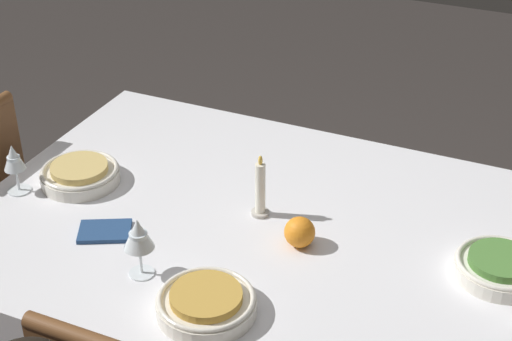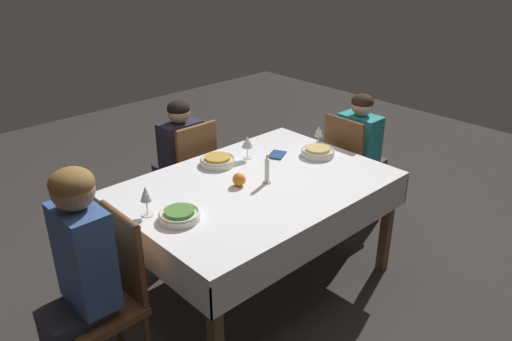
{
  "view_description": "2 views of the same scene",
  "coord_description": "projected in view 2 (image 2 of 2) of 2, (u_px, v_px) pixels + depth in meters",
  "views": [
    {
      "loc": [
        -0.65,
        1.55,
        1.93
      ],
      "look_at": [
        0.07,
        -0.08,
        0.84
      ],
      "focal_mm": 55.0,
      "sensor_mm": 36.0,
      "label": 1
    },
    {
      "loc": [
        -1.83,
        -1.95,
        2.07
      ],
      "look_at": [
        0.02,
        0.02,
        0.79
      ],
      "focal_mm": 35.0,
      "sensor_mm": 36.0,
      "label": 2
    }
  ],
  "objects": [
    {
      "name": "chair_north",
      "position": [
        190.0,
        174.0,
        3.65
      ],
      "size": [
        0.36,
        0.37,
        0.9
      ],
      "rotation": [
        0.0,
        0.0,
        3.14
      ],
      "color": "brown",
      "rests_on": "ground_plane"
    },
    {
      "name": "orange_fruit",
      "position": [
        239.0,
        179.0,
        2.94
      ],
      "size": [
        0.08,
        0.08,
        0.08
      ],
      "primitive_type": "sphere",
      "color": "orange",
      "rests_on": "dining_table"
    },
    {
      "name": "candle_centerpiece",
      "position": [
        267.0,
        172.0,
        2.96
      ],
      "size": [
        0.05,
        0.05,
        0.18
      ],
      "color": "beige",
      "rests_on": "dining_table"
    },
    {
      "name": "person_child_dark",
      "position": [
        177.0,
        159.0,
        3.72
      ],
      "size": [
        0.3,
        0.33,
        1.03
      ],
      "rotation": [
        0.0,
        0.0,
        3.14
      ],
      "color": "#282833",
      "rests_on": "ground_plane"
    },
    {
      "name": "chair_west",
      "position": [
        110.0,
        292.0,
        2.44
      ],
      "size": [
        0.37,
        0.36,
        0.9
      ],
      "rotation": [
        0.0,
        0.0,
        -1.57
      ],
      "color": "brown",
      "rests_on": "ground_plane"
    },
    {
      "name": "person_adult_denim",
      "position": [
        77.0,
        274.0,
        2.28
      ],
      "size": [
        0.34,
        0.3,
        1.18
      ],
      "rotation": [
        0.0,
        0.0,
        -1.57
      ],
      "color": "#282833",
      "rests_on": "ground_plane"
    },
    {
      "name": "chair_east",
      "position": [
        349.0,
        167.0,
        3.76
      ],
      "size": [
        0.37,
        0.36,
        0.9
      ],
      "rotation": [
        0.0,
        0.0,
        1.57
      ],
      "color": "brown",
      "rests_on": "ground_plane"
    },
    {
      "name": "person_child_teal",
      "position": [
        362.0,
        152.0,
        3.82
      ],
      "size": [
        0.33,
        0.3,
        1.04
      ],
      "rotation": [
        0.0,
        0.0,
        1.57
      ],
      "color": "#4C4233",
      "rests_on": "ground_plane"
    },
    {
      "name": "wine_glass_east",
      "position": [
        319.0,
        132.0,
        3.47
      ],
      "size": [
        0.07,
        0.07,
        0.15
      ],
      "color": "white",
      "rests_on": "dining_table"
    },
    {
      "name": "bowl_north",
      "position": [
        218.0,
        160.0,
        3.22
      ],
      "size": [
        0.23,
        0.23,
        0.06
      ],
      "color": "silver",
      "rests_on": "dining_table"
    },
    {
      "name": "bowl_west",
      "position": [
        180.0,
        215.0,
        2.59
      ],
      "size": [
        0.22,
        0.22,
        0.06
      ],
      "color": "silver",
      "rests_on": "dining_table"
    },
    {
      "name": "ground_plane",
      "position": [
        256.0,
        281.0,
        3.3
      ],
      "size": [
        8.0,
        8.0,
        0.0
      ],
      "primitive_type": "plane",
      "color": "#332D2B"
    },
    {
      "name": "wine_glass_west",
      "position": [
        146.0,
        195.0,
        2.6
      ],
      "size": [
        0.07,
        0.07,
        0.17
      ],
      "color": "white",
      "rests_on": "dining_table"
    },
    {
      "name": "napkin_red_folded",
      "position": [
        277.0,
        155.0,
        3.36
      ],
      "size": [
        0.16,
        0.14,
        0.01
      ],
      "rotation": [
        0.0,
        0.0,
        0.47
      ],
      "color": "navy",
      "rests_on": "dining_table"
    },
    {
      "name": "bowl_east",
      "position": [
        318.0,
        152.0,
        3.35
      ],
      "size": [
        0.23,
        0.23,
        0.06
      ],
      "color": "silver",
      "rests_on": "dining_table"
    },
    {
      "name": "dining_table",
      "position": [
        256.0,
        193.0,
        3.02
      ],
      "size": [
        1.59,
        1.11,
        0.73
      ],
      "color": "silver",
      "rests_on": "ground_plane"
    },
    {
      "name": "wine_glass_north",
      "position": [
        247.0,
        142.0,
        3.27
      ],
      "size": [
        0.07,
        0.07,
        0.16
      ],
      "color": "white",
      "rests_on": "dining_table"
    }
  ]
}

